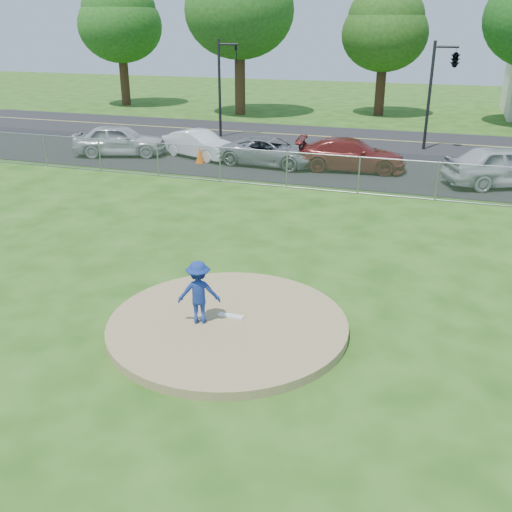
# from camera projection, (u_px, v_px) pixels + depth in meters

# --- Properties ---
(ground) EXTENTS (120.00, 120.00, 0.00)m
(ground) POSITION_uv_depth(u_px,v_px,m) (323.00, 205.00, 21.67)
(ground) COLOR #1F4910
(ground) RESTS_ON ground
(pitchers_mound) EXTENTS (5.40, 5.40, 0.20)m
(pitchers_mound) POSITION_uv_depth(u_px,v_px,m) (228.00, 325.00, 12.86)
(pitchers_mound) COLOR #8F7A4E
(pitchers_mound) RESTS_ON ground
(pitching_rubber) EXTENTS (0.60, 0.15, 0.04)m
(pitching_rubber) POSITION_uv_depth(u_px,v_px,m) (231.00, 316.00, 12.99)
(pitching_rubber) COLOR white
(pitching_rubber) RESTS_ON pitchers_mound
(chain_link_fence) EXTENTS (40.00, 0.06, 1.50)m
(chain_link_fence) POSITION_uv_depth(u_px,v_px,m) (334.00, 174.00, 23.14)
(chain_link_fence) COLOR gray
(chain_link_fence) RESTS_ON ground
(parking_lot) EXTENTS (50.00, 8.00, 0.01)m
(parking_lot) POSITION_uv_depth(u_px,v_px,m) (352.00, 167.00, 27.37)
(parking_lot) COLOR black
(parking_lot) RESTS_ON ground
(street) EXTENTS (60.00, 7.00, 0.01)m
(street) POSITION_uv_depth(u_px,v_px,m) (373.00, 139.00, 33.95)
(street) COLOR black
(street) RESTS_ON ground
(tree_far_left) EXTENTS (6.72, 6.72, 10.74)m
(tree_far_left) POSITION_uv_depth(u_px,v_px,m) (119.00, 15.00, 45.67)
(tree_far_left) COLOR #362013
(tree_far_left) RESTS_ON ground
(tree_center) EXTENTS (6.16, 6.16, 9.84)m
(tree_center) POSITION_uv_depth(u_px,v_px,m) (386.00, 23.00, 40.58)
(tree_center) COLOR #331D12
(tree_center) RESTS_ON ground
(traffic_signal_left) EXTENTS (1.28, 0.20, 5.60)m
(traffic_signal_left) POSITION_uv_depth(u_px,v_px,m) (223.00, 79.00, 33.51)
(traffic_signal_left) COLOR black
(traffic_signal_left) RESTS_ON ground
(traffic_signal_center) EXTENTS (1.42, 2.48, 5.60)m
(traffic_signal_center) POSITION_uv_depth(u_px,v_px,m) (453.00, 61.00, 29.29)
(traffic_signal_center) COLOR black
(traffic_signal_center) RESTS_ON ground
(pitcher) EXTENTS (1.07, 0.84, 1.45)m
(pitcher) POSITION_uv_depth(u_px,v_px,m) (199.00, 292.00, 12.51)
(pitcher) COLOR navy
(pitcher) RESTS_ON pitchers_mound
(traffic_cone) EXTENTS (0.41, 0.41, 0.80)m
(traffic_cone) POSITION_uv_depth(u_px,v_px,m) (200.00, 155.00, 28.00)
(traffic_cone) COLOR #E45E0C
(traffic_cone) RESTS_ON parking_lot
(parked_car_silver) EXTENTS (5.02, 3.23, 1.59)m
(parked_car_silver) POSITION_uv_depth(u_px,v_px,m) (120.00, 140.00, 29.51)
(parked_car_silver) COLOR #B4B4B9
(parked_car_silver) RESTS_ON parking_lot
(parked_car_white) EXTENTS (4.36, 2.83, 1.36)m
(parked_car_white) POSITION_uv_depth(u_px,v_px,m) (199.00, 144.00, 29.10)
(parked_car_white) COLOR white
(parked_car_white) RESTS_ON parking_lot
(parked_car_gray) EXTENTS (4.92, 2.60, 1.32)m
(parked_car_gray) POSITION_uv_depth(u_px,v_px,m) (271.00, 152.00, 27.49)
(parked_car_gray) COLOR gray
(parked_car_gray) RESTS_ON parking_lot
(parked_car_darkred) EXTENTS (5.24, 2.55, 1.47)m
(parked_car_darkred) POSITION_uv_depth(u_px,v_px,m) (351.00, 155.00, 26.54)
(parked_car_darkred) COLOR maroon
(parked_car_darkred) RESTS_ON parking_lot
(parked_car_pearl) EXTENTS (5.42, 3.92, 1.72)m
(parked_car_pearl) POSITION_uv_depth(u_px,v_px,m) (506.00, 166.00, 23.87)
(parked_car_pearl) COLOR #B7BABC
(parked_car_pearl) RESTS_ON parking_lot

